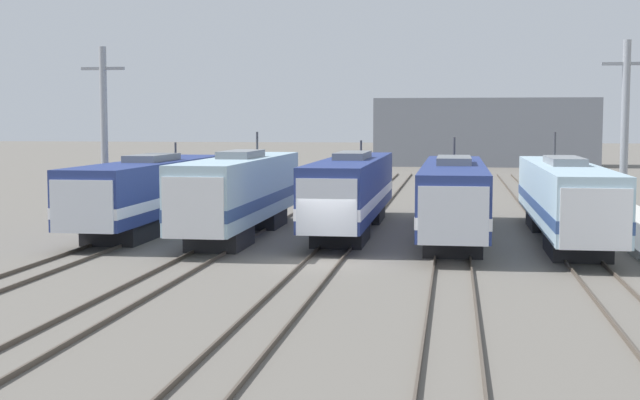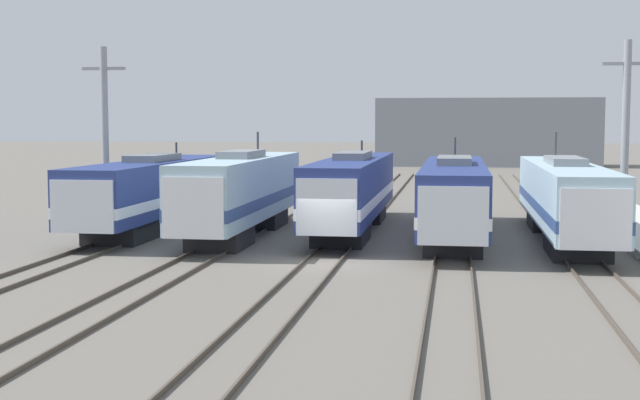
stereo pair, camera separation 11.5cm
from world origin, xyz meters
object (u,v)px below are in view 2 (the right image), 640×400
Objects in this scene: locomotive_center_right at (454,197)px; catenary_tower_right at (625,136)px; locomotive_center_left at (239,193)px; catenary_tower_left at (105,135)px; locomotive_far_left at (150,192)px; locomotive_far_right at (566,199)px; locomotive_center at (352,191)px.

locomotive_center_right is 9.09m from catenary_tower_right.
locomotive_center_left is 10.42m from locomotive_center_right.
locomotive_center_right is 18.96m from catenary_tower_left.
catenary_tower_left reaches higher than locomotive_far_left.
catenary_tower_right is (3.08, 2.62, 2.90)m from locomotive_far_right.
locomotive_center_right is at bearing 4.93° from locomotive_center_left.
locomotive_center_left is 1.72× the size of catenary_tower_right.
locomotive_center_left is 15.58m from locomotive_far_right.
locomotive_center_left is at bearing -150.75° from locomotive_center.
locomotive_far_left is at bearing 176.97° from locomotive_far_right.
locomotive_center_left is at bearing -169.97° from catenary_tower_right.
locomotive_center_left is 9.27m from catenary_tower_left.
catenary_tower_left and catenary_tower_right have the same top height.
catenary_tower_right reaches higher than locomotive_far_left.
locomotive_far_left is 1.87× the size of catenary_tower_right.
locomotive_far_left is at bearing -173.81° from locomotive_center.
catenary_tower_left is (-18.58, 2.40, 2.91)m from locomotive_center_right.
locomotive_center is at bearing 29.25° from locomotive_center_left.
locomotive_center is 5.57m from locomotive_center_right.
locomotive_far_right is (5.19, -0.21, 0.01)m from locomotive_center_right.
locomotive_center_right is 1.99× the size of catenary_tower_left.
locomotive_center_left is 5.95m from locomotive_center.
locomotive_far_left is 10.44m from locomotive_center.
locomotive_far_right is at bearing -6.28° from catenary_tower_left.
locomotive_center_left is 0.86× the size of locomotive_center_right.
locomotive_center is at bearing -178.33° from catenary_tower_right.
catenary_tower_left is 1.00× the size of catenary_tower_right.
locomotive_center_right is at bearing -3.26° from locomotive_far_left.
catenary_tower_right is (8.27, 2.40, 2.91)m from locomotive_center_right.
locomotive_center is 1.97× the size of catenary_tower_left.
locomotive_far_right is at bearing -12.10° from locomotive_center.
catenary_tower_right reaches higher than locomotive_center.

